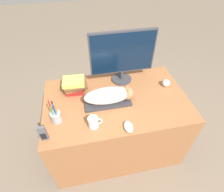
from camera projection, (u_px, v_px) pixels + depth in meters
The scene contains 11 objects.
ground_plane at pixel (123, 176), 1.75m from camera, with size 12.00×12.00×0.00m, color #6B5B4C.
desk at pixel (116, 124), 1.77m from camera, with size 1.25×0.77×0.71m.
keyboard at pixel (108, 102), 1.48m from camera, with size 0.39×0.15×0.02m.
cat at pixel (111, 95), 1.43m from camera, with size 0.42×0.15×0.13m.
monitor at pixel (123, 55), 1.53m from camera, with size 0.58×0.19×0.49m.
computer_mouse at pixel (129, 127), 1.29m from camera, with size 0.06×0.11×0.04m.
coffee_mug at pixel (94, 122), 1.29m from camera, with size 0.11×0.08×0.09m.
pen_cup at pixel (56, 116), 1.32m from camera, with size 0.08×0.08×0.22m.
baseball at pixel (166, 83), 1.63m from camera, with size 0.07×0.07×0.07m.
phone at pixel (43, 134), 1.19m from camera, with size 0.05×0.02×0.14m.
book_stack at pixel (74, 85), 1.55m from camera, with size 0.21×0.17×0.13m.
Camera 1 is at (-0.25, -0.67, 1.79)m, focal length 28.00 mm.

